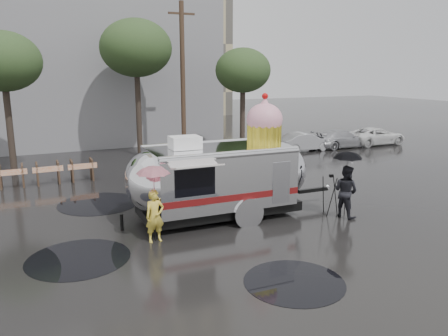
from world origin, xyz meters
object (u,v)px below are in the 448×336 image
person_right (346,191)px  tripod (330,191)px  airstream_trailer (222,174)px  person_left (155,216)px

person_right → tripod: 0.55m
airstream_trailer → tripod: airstream_trailer is taller
person_left → person_right: bearing=-8.9°
person_left → tripod: size_ratio=1.07×
airstream_trailer → person_right: (3.96, -1.84, -0.61)m
person_right → tripod: size_ratio=1.25×
person_left → tripod: (6.44, -0.13, 0.08)m
airstream_trailer → person_right: 4.41m
airstream_trailer → person_right: airstream_trailer is taller
tripod → person_right: bearing=-62.2°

